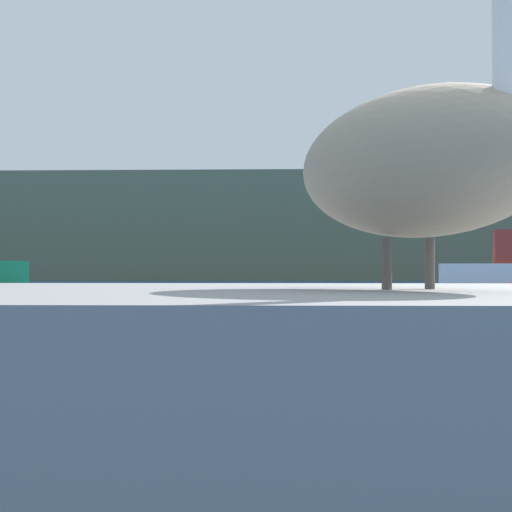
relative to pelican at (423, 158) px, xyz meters
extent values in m
cube|color=#5B664C|center=(1.13, 64.31, 2.53)|extent=(140.00, 11.66, 7.42)
cube|color=gray|center=(-0.01, 0.01, -0.78)|extent=(3.85, 2.26, 0.80)
ellipsoid|color=gray|center=(-0.01, 0.01, -0.01)|extent=(0.94, 1.10, 0.43)
cylinder|color=white|center=(0.18, -0.28, 0.22)|extent=(0.09, 0.09, 0.34)
cylinder|color=#4C4742|center=(0.03, 0.10, -0.30)|extent=(0.03, 0.03, 0.15)
cylinder|color=#4C4742|center=(-0.10, 0.01, -0.30)|extent=(0.03, 0.03, 0.15)
cube|color=white|center=(7.70, 32.71, -0.67)|extent=(5.20, 1.85, 1.02)
camera|label=1|loc=(-0.37, -2.67, -0.32)|focal=64.79mm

